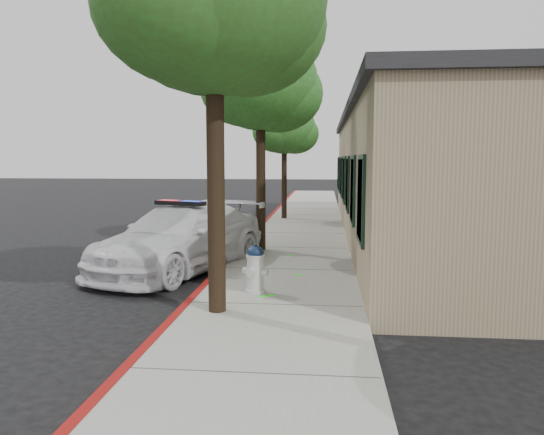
{
  "coord_description": "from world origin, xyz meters",
  "views": [
    {
      "loc": [
        2.49,
        -9.02,
        2.71
      ],
      "look_at": [
        1.29,
        2.88,
        1.37
      ],
      "focal_mm": 34.73,
      "sensor_mm": 36.0,
      "label": 1
    }
  ],
  "objects_px": {
    "clapboard_building": "(452,176)",
    "fire_hydrant": "(255,269)",
    "police_car": "(181,238)",
    "street_tree_far": "(285,130)",
    "street_tree_near": "(215,7)",
    "street_tree_mid": "(261,87)"
  },
  "relations": [
    {
      "from": "clapboard_building",
      "to": "police_car",
      "type": "xyz_separation_m",
      "value": [
        -7.67,
        -5.7,
        -1.33
      ]
    },
    {
      "from": "street_tree_mid",
      "to": "fire_hydrant",
      "type": "bearing_deg",
      "value": -84.56
    },
    {
      "from": "fire_hydrant",
      "to": "street_tree_far",
      "type": "bearing_deg",
      "value": 109.47
    },
    {
      "from": "fire_hydrant",
      "to": "street_tree_near",
      "type": "relative_size",
      "value": 0.14
    },
    {
      "from": "street_tree_near",
      "to": "clapboard_building",
      "type": "bearing_deg",
      "value": 57.82
    },
    {
      "from": "clapboard_building",
      "to": "street_tree_mid",
      "type": "relative_size",
      "value": 3.48
    },
    {
      "from": "clapboard_building",
      "to": "fire_hydrant",
      "type": "relative_size",
      "value": 22.46
    },
    {
      "from": "fire_hydrant",
      "to": "street_tree_mid",
      "type": "height_order",
      "value": "street_tree_mid"
    },
    {
      "from": "street_tree_near",
      "to": "street_tree_mid",
      "type": "distance_m",
      "value": 6.14
    },
    {
      "from": "fire_hydrant",
      "to": "clapboard_building",
      "type": "bearing_deg",
      "value": 73.76
    },
    {
      "from": "clapboard_building",
      "to": "street_tree_far",
      "type": "bearing_deg",
      "value": 143.02
    },
    {
      "from": "fire_hydrant",
      "to": "street_tree_near",
      "type": "height_order",
      "value": "street_tree_near"
    },
    {
      "from": "police_car",
      "to": "fire_hydrant",
      "type": "distance_m",
      "value": 3.31
    },
    {
      "from": "fire_hydrant",
      "to": "street_tree_far",
      "type": "relative_size",
      "value": 0.19
    },
    {
      "from": "fire_hydrant",
      "to": "street_tree_far",
      "type": "xyz_separation_m",
      "value": [
        -0.41,
        12.67,
        3.29
      ]
    },
    {
      "from": "clapboard_building",
      "to": "street_tree_far",
      "type": "height_order",
      "value": "street_tree_far"
    },
    {
      "from": "clapboard_building",
      "to": "fire_hydrant",
      "type": "xyz_separation_m",
      "value": [
        -5.51,
        -8.22,
        -1.51
      ]
    },
    {
      "from": "fire_hydrant",
      "to": "street_tree_mid",
      "type": "distance_m",
      "value": 6.33
    },
    {
      "from": "police_car",
      "to": "street_tree_far",
      "type": "bearing_deg",
      "value": 99.98
    },
    {
      "from": "clapboard_building",
      "to": "street_tree_near",
      "type": "xyz_separation_m",
      "value": [
        -5.98,
        -9.5,
        2.99
      ]
    },
    {
      "from": "clapboard_building",
      "to": "police_car",
      "type": "height_order",
      "value": "clapboard_building"
    },
    {
      "from": "fire_hydrant",
      "to": "street_tree_mid",
      "type": "xyz_separation_m",
      "value": [
        -0.46,
        4.84,
        4.06
      ]
    }
  ]
}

